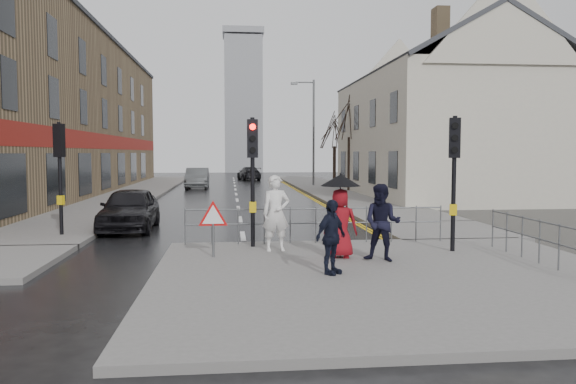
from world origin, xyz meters
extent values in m
plane|color=black|center=(0.00, 0.00, 0.00)|extent=(120.00, 120.00, 0.00)
cube|color=#605E5B|center=(3.00, -3.50, 0.07)|extent=(10.00, 9.00, 0.14)
cube|color=#605E5B|center=(-6.50, 23.00, 0.07)|extent=(4.00, 44.00, 0.14)
cube|color=#605E5B|center=(6.50, 25.00, 0.07)|extent=(4.00, 40.00, 0.14)
cube|color=#605E5B|center=(6.50, 3.00, 0.07)|extent=(4.00, 4.20, 0.14)
cube|color=#8A714F|center=(-12.00, 22.00, 5.00)|extent=(8.00, 42.00, 10.00)
cube|color=#BBB5A3|center=(12.00, 18.00, 3.50)|extent=(9.00, 16.00, 7.00)
cube|color=#8A714F|center=(10.50, 14.00, 9.20)|extent=(0.70, 0.90, 1.80)
cube|color=#8A714F|center=(13.20, 22.00, 9.20)|extent=(0.70, 0.90, 1.80)
cube|color=gray|center=(1.50, 62.00, 9.00)|extent=(5.00, 5.00, 18.00)
cylinder|color=black|center=(0.20, 0.20, 1.84)|extent=(0.11, 0.11, 3.40)
cube|color=black|center=(0.20, 0.20, 2.99)|extent=(0.28, 0.22, 1.00)
cylinder|color=#FF0C07|center=(0.20, 0.06, 3.29)|extent=(0.16, 0.04, 0.16)
cylinder|color=black|center=(0.20, 0.06, 2.99)|extent=(0.16, 0.04, 0.16)
cylinder|color=black|center=(0.20, 0.06, 2.69)|extent=(0.16, 0.04, 0.16)
cube|color=gold|center=(0.20, 0.20, 1.19)|extent=(0.18, 0.14, 0.28)
cylinder|color=black|center=(5.20, -1.00, 1.84)|extent=(0.11, 0.11, 3.40)
cube|color=black|center=(5.20, -1.00, 2.99)|extent=(0.34, 0.30, 1.00)
cylinder|color=black|center=(5.15, -1.13, 3.29)|extent=(0.16, 0.09, 0.16)
cylinder|color=black|center=(5.15, -1.13, 2.99)|extent=(0.16, 0.09, 0.16)
cylinder|color=black|center=(5.15, -1.13, 2.69)|extent=(0.16, 0.09, 0.16)
cube|color=gold|center=(5.20, -1.00, 1.19)|extent=(0.22, 0.19, 0.28)
cylinder|color=black|center=(-5.50, 3.00, 1.84)|extent=(0.11, 0.11, 3.40)
cube|color=black|center=(-5.50, 3.00, 2.99)|extent=(0.34, 0.30, 1.00)
cylinder|color=black|center=(-5.45, 3.13, 3.29)|extent=(0.16, 0.09, 0.16)
cylinder|color=black|center=(-5.45, 3.13, 2.99)|extent=(0.16, 0.09, 0.16)
cylinder|color=black|center=(-5.45, 3.13, 2.69)|extent=(0.16, 0.09, 0.16)
cube|color=gold|center=(-5.50, 3.00, 1.19)|extent=(0.22, 0.19, 0.28)
cylinder|color=#595B5E|center=(-1.60, 0.60, 0.64)|extent=(0.04, 0.04, 1.00)
cylinder|color=#595B5E|center=(5.50, 0.60, 0.64)|extent=(0.04, 0.04, 1.00)
cylinder|color=#595B5E|center=(1.95, 0.60, 1.09)|extent=(7.10, 0.04, 0.04)
cylinder|color=#595B5E|center=(1.95, 0.60, 0.69)|extent=(7.10, 0.04, 0.04)
cylinder|color=#595B5E|center=(6.50, -0.50, 0.64)|extent=(0.04, 0.04, 1.00)
cylinder|color=#595B5E|center=(6.50, -2.75, 1.09)|extent=(0.04, 4.50, 0.04)
cylinder|color=#595B5E|center=(6.50, -2.75, 0.69)|extent=(0.04, 4.50, 0.04)
cylinder|color=#595B5E|center=(-0.80, -1.20, 0.56)|extent=(0.06, 0.06, 0.85)
cylinder|color=red|center=(-0.80, -1.20, 1.09)|extent=(0.80, 0.03, 0.80)
cylinder|color=white|center=(-0.80, -1.22, 1.09)|extent=(0.60, 0.03, 0.60)
cylinder|color=#595B5E|center=(6.00, 28.00, 4.14)|extent=(0.16, 0.16, 8.00)
cylinder|color=#595B5E|center=(5.30, 28.00, 7.94)|extent=(1.40, 0.10, 0.10)
cube|color=#595B5E|center=(4.50, 28.00, 7.84)|extent=(0.50, 0.25, 0.18)
cylinder|color=#2E221A|center=(7.50, 22.00, 1.89)|extent=(0.26, 0.26, 3.50)
cylinder|color=#2E221A|center=(8.00, 30.00, 1.64)|extent=(0.26, 0.26, 3.00)
imported|color=silver|center=(0.76, -0.50, 1.10)|extent=(0.75, 0.55, 1.92)
imported|color=black|center=(3.06, -2.11, 1.03)|extent=(1.07, 0.99, 1.77)
imported|color=maroon|center=(2.19, -1.60, 0.96)|extent=(0.91, 0.70, 1.64)
cylinder|color=black|center=(2.19, -1.60, 1.06)|extent=(0.02, 0.02, 1.84)
cone|color=black|center=(2.19, -1.60, 1.98)|extent=(0.96, 0.96, 0.28)
imported|color=black|center=(1.65, -3.36, 0.91)|extent=(0.91, 0.88, 1.53)
imported|color=black|center=(-3.78, 4.77, 0.73)|extent=(1.77, 4.28, 1.45)
imported|color=#4D5052|center=(-2.77, 27.09, 0.75)|extent=(1.60, 4.57, 1.50)
imported|color=black|center=(1.44, 39.22, 0.63)|extent=(2.37, 4.58, 1.27)
camera|label=1|loc=(-0.40, -14.55, 2.62)|focal=35.00mm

